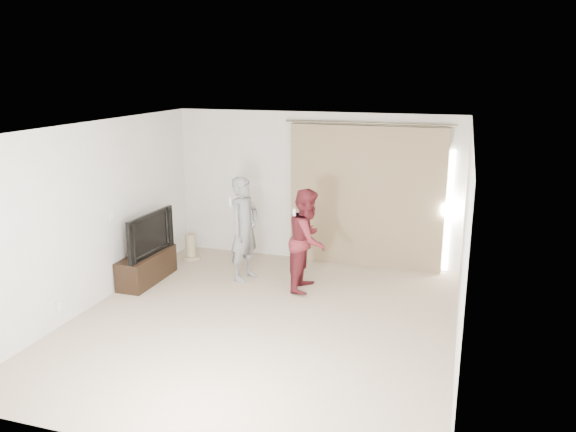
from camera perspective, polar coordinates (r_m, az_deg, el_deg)
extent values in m
plane|color=#BFAB8F|center=(7.65, -2.75, -10.81)|extent=(5.50, 5.50, 0.00)
cube|color=silver|center=(9.74, 2.73, 2.89)|extent=(5.00, 0.04, 2.60)
cube|color=silver|center=(8.36, -19.17, 0.09)|extent=(0.04, 5.50, 2.60)
cube|color=white|center=(8.69, -17.49, 0.09)|extent=(0.02, 0.08, 0.12)
cube|color=white|center=(8.00, -22.30, -8.43)|extent=(0.02, 0.08, 0.12)
cube|color=white|center=(6.94, -3.02, 8.96)|extent=(5.00, 5.50, 0.01)
cube|color=#967B5C|center=(9.51, 7.87, 1.86)|extent=(2.60, 0.10, 2.40)
cylinder|color=#6F664C|center=(9.31, 8.14, 9.32)|extent=(2.80, 0.03, 0.03)
cube|color=white|center=(9.46, 16.02, 0.42)|extent=(0.08, 0.04, 2.00)
cube|color=black|center=(9.25, -14.13, -5.08)|extent=(0.41, 1.20, 0.46)
imported|color=black|center=(9.08, -14.35, -1.72)|extent=(0.22, 1.17, 0.67)
cylinder|color=tan|center=(10.21, -9.82, -4.15)|extent=(0.34, 0.34, 0.06)
cylinder|color=tan|center=(10.14, -9.87, -2.95)|extent=(0.19, 0.19, 0.39)
imported|color=slate|center=(8.93, -4.44, -1.31)|extent=(0.54, 0.69, 1.67)
cube|color=white|center=(8.80, -5.83, 1.40)|extent=(0.04, 0.04, 0.14)
cube|color=white|center=(9.02, -5.26, 1.02)|extent=(0.05, 0.05, 0.09)
imported|color=maroon|center=(8.51, 2.02, -2.43)|extent=(0.60, 0.77, 1.57)
cube|color=white|center=(8.35, 0.67, 0.24)|extent=(0.04, 0.04, 0.14)
cube|color=white|center=(8.58, 1.09, -0.09)|extent=(0.05, 0.05, 0.09)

